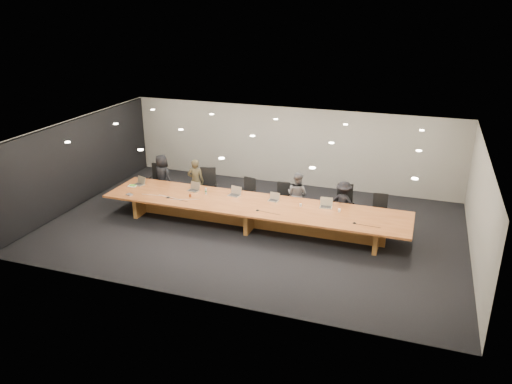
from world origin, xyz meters
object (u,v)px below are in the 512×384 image
chair_left (207,186)px  mic_left (168,197)px  person_c (297,195)px  av_box (129,195)px  laptop_b (193,187)px  conference_table (253,211)px  laptop_e (326,203)px  chair_mid_right (282,198)px  laptop_a (139,181)px  laptop_c (234,191)px  paper_cup_near (301,205)px  laptop_d (273,197)px  chair_far_left (157,180)px  person_a (162,176)px  person_b (196,181)px  water_bottle (206,191)px  mic_right (354,223)px  chair_far_right (380,211)px  amber_mug (190,195)px  person_d (343,203)px  mic_center (257,210)px  chair_right (344,203)px  paper_cup_far (339,210)px

chair_left → mic_left: bearing=-123.7°
mic_left → person_c: bearing=24.2°
person_c → mic_left: person_c is taller
person_c → av_box: size_ratio=7.68×
laptop_b → mic_left: laptop_b is taller
conference_table → laptop_e: 2.14m
chair_left → chair_mid_right: chair_left is taller
laptop_a → laptop_e: laptop_e is taller
laptop_c → paper_cup_near: 2.11m
laptop_d → av_box: (-4.27, -0.97, -0.10)m
conference_table → chair_far_left: size_ratio=7.96×
person_a → laptop_c: (2.93, -0.88, 0.14)m
chair_mid_right → paper_cup_near: 1.37m
chair_far_left → person_b: (1.50, -0.10, 0.18)m
water_bottle → mic_right: bearing=-8.1°
chair_far_right → water_bottle: 5.21m
mic_right → amber_mug: bearing=176.7°
chair_far_right → mic_right: chair_far_right is taller
person_d → laptop_a: size_ratio=4.00×
laptop_b → paper_cup_near: (3.45, -0.12, -0.09)m
chair_far_left → av_box: size_ratio=6.12×
person_c → mic_right: person_c is taller
laptop_c → mic_right: laptop_c is taller
conference_table → chair_far_right: bearing=19.0°
chair_left → mic_center: bearing=-51.6°
chair_mid_right → chair_right: size_ratio=0.87×
laptop_d → mic_center: laptop_d is taller
chair_right → laptop_e: (-0.38, -0.93, 0.32)m
chair_right → amber_mug: 4.63m
laptop_d → water_bottle: (-2.11, -0.14, -0.02)m
laptop_a → mic_right: 7.01m
chair_far_left → laptop_d: bearing=-19.0°
person_b → person_c: bearing=168.4°
laptop_c → mic_center: size_ratio=3.31×
water_bottle → av_box: (-2.16, -0.83, -0.08)m
person_d → paper_cup_near: (-1.08, -0.91, 0.13)m
mic_center → mic_right: bearing=0.6°
av_box → chair_far_left: bearing=112.7°
person_c → laptop_a: person_c is taller
amber_mug → mic_center: size_ratio=0.92×
chair_mid_right → mic_center: size_ratio=9.30×
mic_left → chair_far_left: bearing=128.5°
paper_cup_near → water_bottle: bearing=179.9°
chair_left → mic_center: size_ratio=11.31×
paper_cup_far → chair_far_left: bearing=170.3°
laptop_c → amber_mug: (-1.21, -0.52, -0.09)m
person_d → paper_cup_near: size_ratio=16.16×
chair_far_left → chair_far_right: size_ratio=1.11×
chair_left → person_d: size_ratio=0.91×
laptop_e → amber_mug: laptop_e is taller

